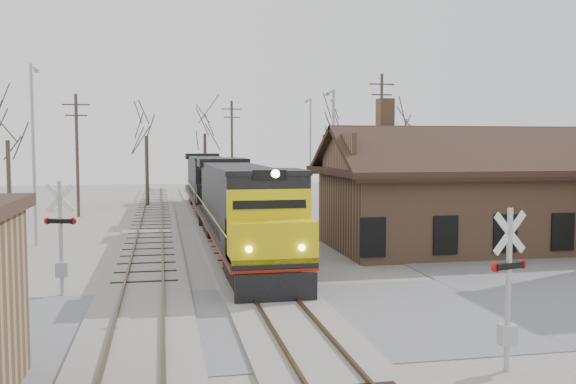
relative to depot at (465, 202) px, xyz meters
name	(u,v)px	position (x,y,z in m)	size (l,w,h in m)	color
ground	(287,320)	(-11.99, -12.00, -2.41)	(140.00, 140.00, 0.00)	gray
road	(287,319)	(-11.99, -12.00, -2.39)	(60.00, 9.00, 0.03)	slate
track_main	(234,244)	(-11.99, 3.00, -2.34)	(3.40, 90.00, 0.24)	gray
track_siding	(149,247)	(-16.49, 3.00, -2.34)	(3.40, 90.00, 0.24)	gray
depot	(465,202)	(0.00, 0.00, 0.00)	(15.20, 9.31, 7.90)	#8D6649
locomotive_lead	(241,207)	(-11.99, -0.42, 0.00)	(3.08, 20.61, 4.58)	black
locomotive_trailing	(209,182)	(-11.99, 20.46, 0.00)	(3.08, 20.61, 4.33)	black
crossbuck_near	(508,295)	(-7.64, -17.45, -0.54)	(1.10, 0.41, 3.97)	#A5A8AD
crossbuck_far	(61,242)	(-19.38, -7.19, -0.46)	(1.17, 0.38, 4.17)	#A5A8AD
streetlight_a	(34,145)	(-22.48, 5.19, 3.00)	(0.25, 2.04, 9.73)	#A5A8AD
streetlight_b	(333,152)	(-5.05, 8.23, 2.58)	(0.25, 2.04, 8.91)	#A5A8AD
streetlight_c	(310,147)	(-3.47, 21.31, 2.79)	(0.25, 2.04, 9.31)	#A5A8AD
utility_pole_a	(77,153)	(-21.95, 19.00, 2.42)	(2.00, 0.24, 9.22)	#382D23
utility_pole_b	(232,148)	(-8.90, 31.94, 2.67)	(2.00, 0.24, 9.71)	#382D23
utility_pole_c	(381,142)	(0.88, 15.84, 3.25)	(2.00, 0.24, 10.85)	#382D23
tree_a	(7,127)	(-26.77, 18.74, 4.30)	(3.85, 3.85, 9.43)	#382D23
tree_b	(146,124)	(-17.00, 26.11, 4.81)	(4.14, 4.14, 10.14)	#382D23
tree_c	(205,123)	(-11.43, 33.63, 5.20)	(4.36, 4.36, 10.69)	#382D23
tree_d	(330,120)	(0.91, 31.13, 5.52)	(4.54, 4.54, 11.13)	#382D23
tree_e	(409,131)	(6.44, 24.10, 4.29)	(3.84, 3.84, 9.41)	#382D23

